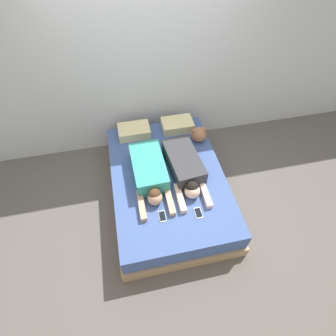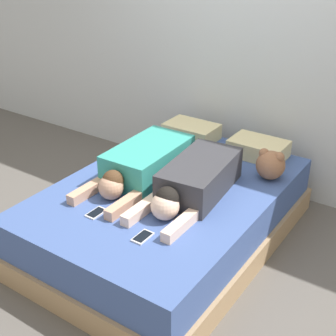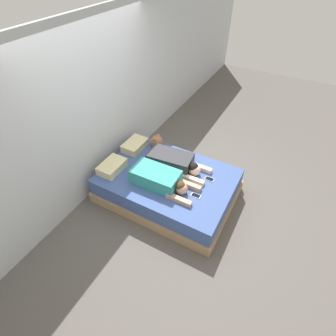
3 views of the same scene
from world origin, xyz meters
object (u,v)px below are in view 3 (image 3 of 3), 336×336
pillow_head_right (135,145)px  cell_phone_right (209,179)px  person_right (175,162)px  plush_toy (157,141)px  bed (168,185)px  pillow_head_left (112,167)px  person_left (160,179)px  cell_phone_left (196,196)px

pillow_head_right → cell_phone_right: (-0.09, -1.43, -0.06)m
person_right → plush_toy: 0.63m
bed → pillow_head_right: (0.32, 0.83, 0.30)m
cell_phone_right → plush_toy: size_ratio=0.62×
bed → cell_phone_right: size_ratio=14.78×
pillow_head_left → person_left: bearing=-83.9°
bed → person_right: bearing=-1.0°
person_left → cell_phone_right: size_ratio=7.23×
person_left → cell_phone_left: bearing=-85.5°
bed → person_right: (0.22, -0.00, 0.34)m
cell_phone_left → pillow_head_left: bearing=95.5°
pillow_head_left → cell_phone_left: (0.13, -1.39, -0.06)m
pillow_head_left → person_left: size_ratio=0.44×
bed → pillow_head_left: (-0.32, 0.83, 0.30)m
pillow_head_right → plush_toy: size_ratio=1.97×
pillow_head_left → person_right: bearing=-57.5°
bed → cell_phone_right: 0.68m
person_right → bed: bearing=179.0°
bed → pillow_head_left: 0.94m
person_left → plush_toy: bearing=33.8°
person_right → cell_phone_right: bearing=-89.2°
pillow_head_right → bed: bearing=-110.9°
person_left → person_right: person_left is taller
pillow_head_left → bed: bearing=-69.1°
cell_phone_left → bed: bearing=71.7°
bed → cell_phone_left: 0.63m
bed → person_right: 0.40m
cell_phone_right → cell_phone_left: bearing=174.0°
pillow_head_left → person_right: person_right is taller
pillow_head_right → cell_phone_right: pillow_head_right is taller
cell_phone_left → cell_phone_right: (0.41, -0.04, 0.00)m
cell_phone_left → cell_phone_right: 0.41m
bed → cell_phone_left: bearing=-108.3°
pillow_head_left → plush_toy: (0.87, -0.30, 0.05)m
pillow_head_right → cell_phone_right: bearing=-93.7°
person_left → cell_phone_left: size_ratio=7.23×
pillow_head_right → person_right: (-0.10, -0.84, 0.04)m
pillow_head_right → person_right: size_ratio=0.44×
pillow_head_left → cell_phone_left: size_ratio=3.17×
bed → pillow_head_right: size_ratio=4.67×
pillow_head_left → cell_phone_right: bearing=-69.3°
pillow_head_right → cell_phone_left: size_ratio=3.17×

